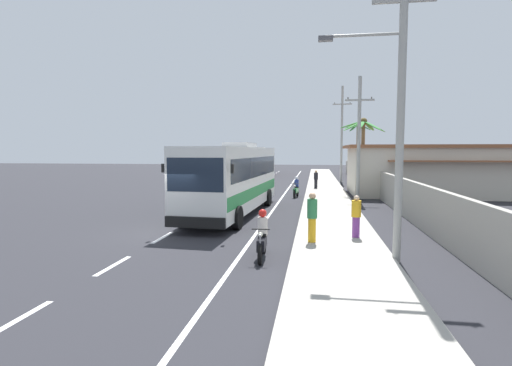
# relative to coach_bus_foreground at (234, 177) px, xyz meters

# --- Properties ---
(ground_plane) EXTENTS (160.00, 160.00, 0.00)m
(ground_plane) POSITION_rel_coach_bus_foreground_xyz_m (-1.58, -5.09, -2.02)
(ground_plane) COLOR #28282D
(sidewalk_kerb) EXTENTS (3.20, 90.00, 0.14)m
(sidewalk_kerb) POSITION_rel_coach_bus_foreground_xyz_m (5.22, 4.91, -1.95)
(sidewalk_kerb) COLOR #A8A399
(sidewalk_kerb) RESTS_ON ground
(lane_markings) EXTENTS (3.69, 71.00, 0.01)m
(lane_markings) POSITION_rel_coach_bus_foreground_xyz_m (0.61, 9.56, -2.02)
(lane_markings) COLOR white
(lane_markings) RESTS_ON ground
(boundary_wall) EXTENTS (0.24, 60.00, 1.96)m
(boundary_wall) POSITION_rel_coach_bus_foreground_xyz_m (9.02, 8.91, -1.04)
(boundary_wall) COLOR #9E998E
(boundary_wall) RESTS_ON ground
(coach_bus_foreground) EXTENTS (3.48, 11.86, 3.89)m
(coach_bus_foreground) POSITION_rel_coach_bus_foreground_xyz_m (0.00, 0.00, 0.00)
(coach_bus_foreground) COLOR silver
(coach_bus_foreground) RESTS_ON ground
(coach_bus_far_lane) EXTENTS (3.49, 10.92, 3.93)m
(coach_bus_far_lane) POSITION_rel_coach_bus_foreground_xyz_m (-3.41, 34.29, 0.02)
(coach_bus_far_lane) COLOR white
(coach_bus_far_lane) RESTS_ON ground
(motorcycle_beside_bus) EXTENTS (0.56, 1.96, 1.54)m
(motorcycle_beside_bus) POSITION_rel_coach_bus_foreground_xyz_m (2.98, 8.15, -1.39)
(motorcycle_beside_bus) COLOR black
(motorcycle_beside_bus) RESTS_ON ground
(motorcycle_trailing) EXTENTS (0.56, 1.96, 1.56)m
(motorcycle_trailing) POSITION_rel_coach_bus_foreground_xyz_m (2.71, -8.43, -1.38)
(motorcycle_trailing) COLOR black
(motorcycle_trailing) RESTS_ON ground
(pedestrian_near_kerb) EXTENTS (0.36, 0.36, 1.80)m
(pedestrian_near_kerb) POSITION_rel_coach_bus_foreground_xyz_m (4.27, -6.59, -0.93)
(pedestrian_near_kerb) COLOR gold
(pedestrian_near_kerb) RESTS_ON sidewalk_kerb
(pedestrian_midwalk) EXTENTS (0.36, 0.36, 1.61)m
(pedestrian_midwalk) POSITION_rel_coach_bus_foreground_xyz_m (5.92, -5.55, -1.05)
(pedestrian_midwalk) COLOR #75388E
(pedestrian_midwalk) RESTS_ON sidewalk_kerb
(pedestrian_far_walk) EXTENTS (0.36, 0.36, 1.59)m
(pedestrian_far_walk) POSITION_rel_coach_bus_foreground_xyz_m (4.43, 13.73, -1.05)
(pedestrian_far_walk) COLOR black
(pedestrian_far_walk) RESTS_ON sidewalk_kerb
(utility_pole_nearest) EXTENTS (3.39, 0.24, 9.74)m
(utility_pole_nearest) POSITION_rel_coach_bus_foreground_xyz_m (6.78, -8.23, 3.09)
(utility_pole_nearest) COLOR #9E9E99
(utility_pole_nearest) RESTS_ON ground
(utility_pole_mid) EXTENTS (1.97, 0.24, 8.50)m
(utility_pole_mid) POSITION_rel_coach_bus_foreground_xyz_m (7.31, 7.15, 2.38)
(utility_pole_mid) COLOR #9E9E99
(utility_pole_mid) RESTS_ON ground
(utility_pole_far) EXTENTS (2.03, 0.24, 10.34)m
(utility_pole_far) POSITION_rel_coach_bus_foreground_xyz_m (7.15, 22.53, 3.31)
(utility_pole_far) COLOR #9E9E99
(utility_pole_far) RESTS_ON ground
(palm_nearest) EXTENTS (2.97, 2.79, 6.64)m
(palm_nearest) POSITION_rel_coach_bus_foreground_xyz_m (9.02, 24.22, 2.70)
(palm_nearest) COLOR brown
(palm_nearest) RESTS_ON ground
(palm_second) EXTENTS (3.40, 3.43, 5.91)m
(palm_second) POSITION_rel_coach_bus_foreground_xyz_m (7.90, 9.86, 2.42)
(palm_second) COLOR brown
(palm_second) RESTS_ON ground
(roadside_building) EXTENTS (15.40, 8.31, 3.87)m
(roadside_building) POSITION_rel_coach_bus_foreground_xyz_m (14.47, 11.45, -0.07)
(roadside_building) COLOR beige
(roadside_building) RESTS_ON ground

